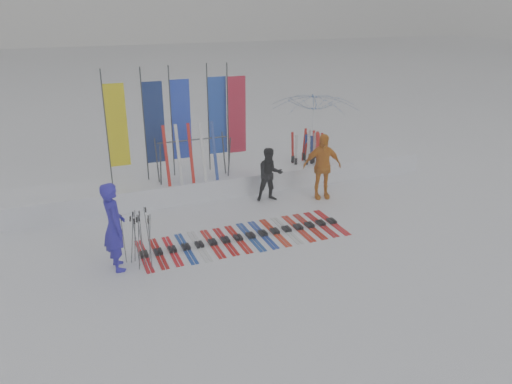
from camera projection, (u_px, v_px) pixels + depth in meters
name	position (u px, v px, depth m)	size (l,w,h in m)	color
ground	(274.00, 258.00, 11.32)	(120.00, 120.00, 0.00)	white
snow_bank	(213.00, 182.00, 15.19)	(14.00, 1.60, 0.60)	white
person_blue	(114.00, 227.00, 10.55)	(0.72, 0.47, 1.97)	#241DAA
person_black	(270.00, 175.00, 14.31)	(0.76, 0.59, 1.57)	black
person_yellow	(322.00, 166.00, 14.46)	(1.13, 0.47, 1.93)	orange
tent_canopy	(313.00, 131.00, 16.89)	(2.89, 2.95, 2.65)	white
ski_row	(245.00, 237.00, 12.24)	(5.08, 1.68, 0.07)	red
pole_cluster	(140.00, 239.00, 10.89)	(0.62, 0.73, 1.26)	#595B60
feather_flags	(182.00, 120.00, 14.35)	(4.10, 0.24, 3.20)	#383A3F
ski_rack	(193.00, 153.00, 14.22)	(2.04, 0.80, 1.23)	#383A3F
upright_skis	(310.00, 157.00, 15.96)	(1.01, 0.77, 1.68)	red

